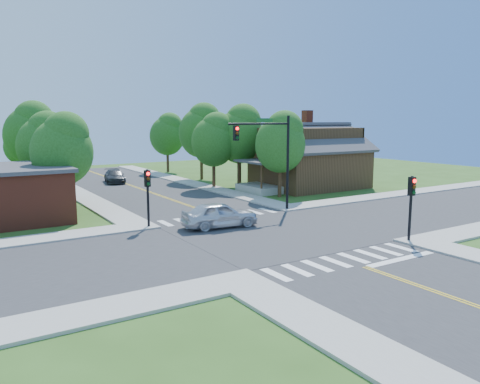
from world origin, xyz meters
TOP-DOWN VIEW (x-y plane):
  - ground at (0.00, 0.00)m, footprint 100.00×100.00m
  - road_ns at (0.00, 0.00)m, footprint 10.00×90.00m
  - road_ew at (0.00, 0.00)m, footprint 90.00×10.00m
  - intersection_patch at (0.00, 0.00)m, footprint 10.20×10.20m
  - sidewalk_ne at (15.82, 15.82)m, footprint 40.00×40.00m
  - crosswalk_north at (0.00, 6.20)m, footprint 8.85×2.00m
  - crosswalk_south at (0.00, -6.20)m, footprint 8.85×2.00m
  - centerline at (0.00, 0.00)m, footprint 0.30×90.00m
  - stop_bar at (2.50, -7.60)m, footprint 4.60×0.45m
  - signal_mast_ne at (3.91, 5.59)m, footprint 5.30×0.42m
  - signal_pole_se at (5.60, -5.62)m, footprint 0.34×0.42m
  - signal_pole_nw at (-5.60, 5.58)m, footprint 0.34×0.42m
  - house_ne at (15.11, 14.23)m, footprint 13.05×8.80m
  - tree_e_a at (9.02, 10.92)m, footprint 4.55×4.32m
  - tree_e_b at (9.47, 18.39)m, footprint 5.02×4.77m
  - tree_e_c at (8.89, 25.78)m, footprint 5.21×4.95m
  - tree_e_d at (8.68, 35.03)m, footprint 4.61×4.38m
  - tree_w_a at (-9.02, 13.23)m, footprint 4.42×4.20m
  - tree_w_b at (-9.11, 19.59)m, footprint 4.50×4.28m
  - tree_w_c at (-8.90, 27.70)m, footprint 5.16×4.90m
  - tree_w_d at (-8.81, 36.76)m, footprint 3.65×3.47m
  - tree_house at (6.73, 18.96)m, footprint 4.52×4.29m
  - tree_bldg at (-7.73, 18.25)m, footprint 3.84×3.65m
  - car_silver at (-1.69, 3.27)m, footprint 3.27×5.43m
  - car_dgrey at (-0.73, 28.21)m, footprint 3.76×5.53m

SIDE VIEW (x-z plane):
  - ground at x=0.00m, z-range 0.00..0.00m
  - intersection_patch at x=0.00m, z-range -0.03..0.03m
  - stop_bar at x=2.50m, z-range -0.05..0.05m
  - road_ns at x=0.00m, z-range 0.00..0.04m
  - road_ew at x=0.00m, z-range 0.01..0.04m
  - crosswalk_north at x=0.00m, z-range 0.04..0.05m
  - crosswalk_south at x=0.00m, z-range 0.04..0.05m
  - centerline at x=0.00m, z-range 0.04..0.05m
  - sidewalk_ne at x=15.82m, z-range 0.00..0.14m
  - car_dgrey at x=-0.73m, z-range 0.00..1.39m
  - car_silver at x=-1.69m, z-range 0.00..1.67m
  - signal_pole_se at x=5.60m, z-range 0.76..4.56m
  - signal_pole_nw at x=-5.60m, z-range 0.76..4.56m
  - house_ne at x=15.11m, z-range -0.23..6.88m
  - tree_w_d at x=-8.81m, z-range 0.96..7.17m
  - tree_bldg at x=-7.73m, z-range 1.01..7.54m
  - signal_mast_ne at x=3.91m, z-range 1.25..8.45m
  - tree_w_a at x=-9.02m, z-range 1.16..8.68m
  - tree_w_b at x=-9.11m, z-range 1.19..8.84m
  - tree_house at x=6.73m, z-range 1.19..8.87m
  - tree_e_a at x=9.02m, z-range 1.20..8.93m
  - tree_e_d at x=8.68m, z-range 1.22..9.06m
  - tree_e_b at x=9.47m, z-range 1.32..9.85m
  - tree_w_c at x=-8.90m, z-range 1.36..10.14m
  - tree_e_c at x=8.89m, z-range 1.38..10.23m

